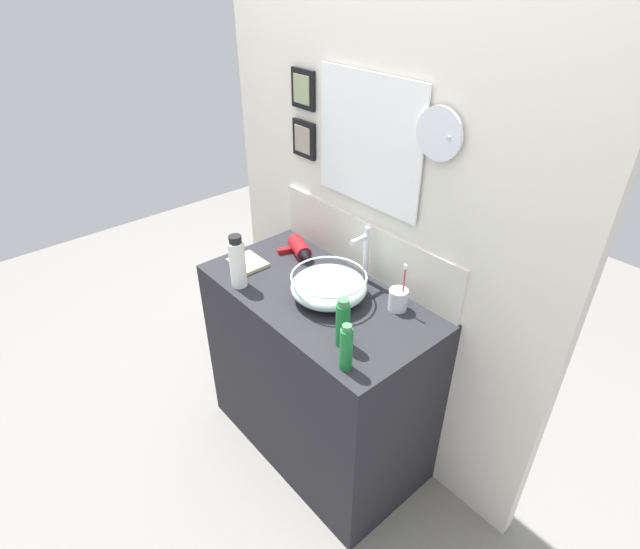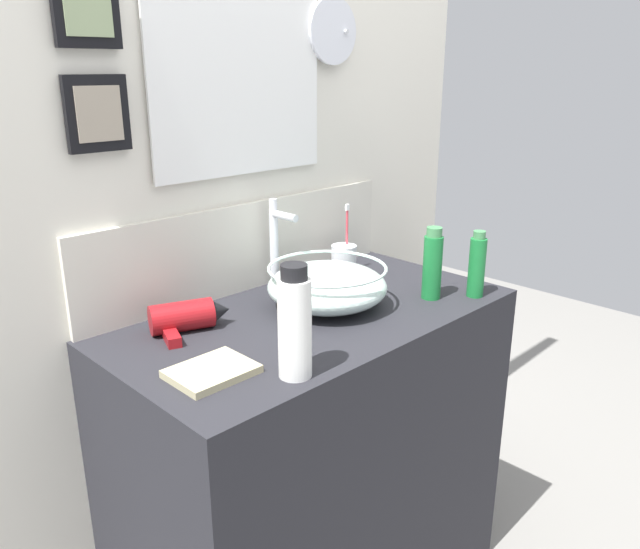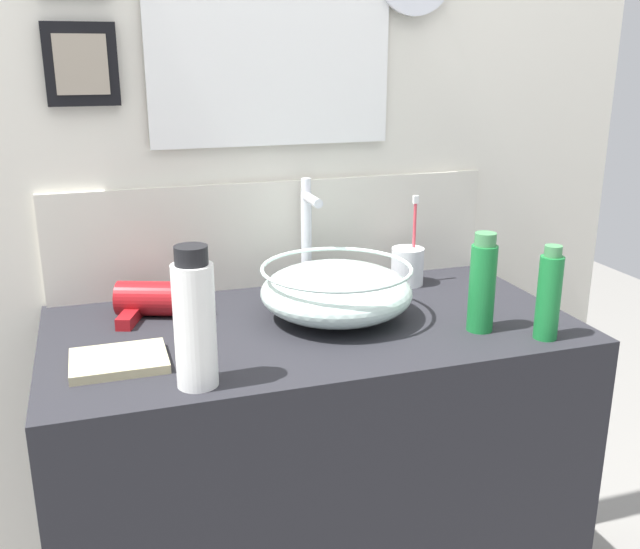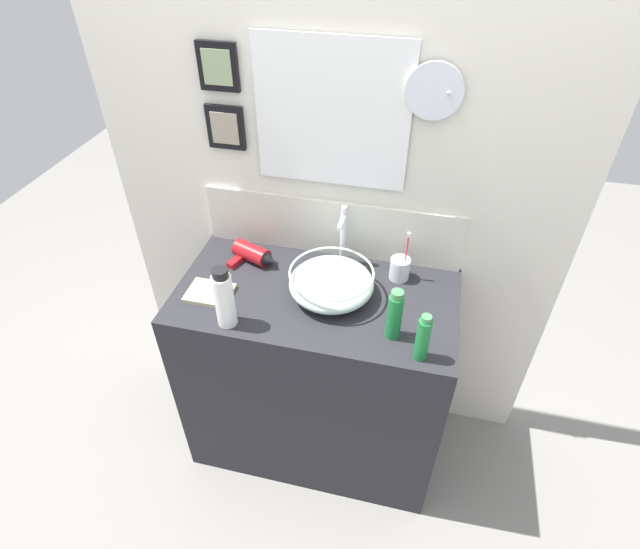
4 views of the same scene
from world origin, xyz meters
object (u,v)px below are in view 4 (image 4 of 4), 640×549
(hair_drier, at_px, (254,255))
(hand_towel, at_px, (210,293))
(soap_dispenser, at_px, (224,298))
(spray_bottle, at_px, (423,338))
(toothbrush_cup, at_px, (400,268))
(faucet, at_px, (343,233))
(glass_bowl_sink, at_px, (331,283))
(shampoo_bottle, at_px, (395,315))

(hair_drier, relative_size, hand_towel, 1.22)
(soap_dispenser, relative_size, spray_bottle, 1.29)
(toothbrush_cup, distance_m, soap_dispenser, 0.67)
(hair_drier, distance_m, hand_towel, 0.25)
(soap_dispenser, xyz_separation_m, spray_bottle, (0.66, -0.00, -0.03))
(faucet, bearing_deg, toothbrush_cup, -9.79)
(hand_towel, bearing_deg, glass_bowl_sink, 13.24)
(hair_drier, xyz_separation_m, hand_towel, (-0.09, -0.23, -0.03))
(toothbrush_cup, height_order, hand_towel, toothbrush_cup)
(glass_bowl_sink, relative_size, spray_bottle, 1.70)
(faucet, xyz_separation_m, soap_dispenser, (-0.32, -0.42, -0.03))
(shampoo_bottle, bearing_deg, hair_drier, 154.81)
(soap_dispenser, height_order, hand_towel, soap_dispenser)
(soap_dispenser, distance_m, spray_bottle, 0.66)
(spray_bottle, bearing_deg, shampoo_bottle, 142.32)
(soap_dispenser, height_order, spray_bottle, soap_dispenser)
(hair_drier, xyz_separation_m, toothbrush_cup, (0.57, 0.03, 0.01))
(soap_dispenser, bearing_deg, glass_bowl_sink, 35.06)
(hair_drier, distance_m, shampoo_bottle, 0.65)
(faucet, relative_size, hair_drier, 1.27)
(glass_bowl_sink, relative_size, soap_dispenser, 1.31)
(hair_drier, bearing_deg, hand_towel, -112.58)
(hair_drier, height_order, shampoo_bottle, shampoo_bottle)
(faucet, distance_m, toothbrush_cup, 0.25)
(toothbrush_cup, bearing_deg, spray_bottle, -74.01)
(toothbrush_cup, relative_size, shampoo_bottle, 1.07)
(faucet, relative_size, shampoo_bottle, 1.30)
(glass_bowl_sink, bearing_deg, hair_drier, 160.08)
(faucet, distance_m, spray_bottle, 0.55)
(shampoo_bottle, xyz_separation_m, hand_towel, (-0.68, 0.05, -0.09))
(toothbrush_cup, relative_size, soap_dispenser, 0.89)
(glass_bowl_sink, height_order, spray_bottle, spray_bottle)
(glass_bowl_sink, relative_size, shampoo_bottle, 1.58)
(toothbrush_cup, bearing_deg, faucet, 170.21)
(hair_drier, relative_size, spray_bottle, 1.10)
(shampoo_bottle, bearing_deg, faucet, 124.94)
(spray_bottle, relative_size, hand_towel, 1.11)
(faucet, relative_size, spray_bottle, 1.40)
(hand_towel, bearing_deg, spray_bottle, -9.08)
(faucet, bearing_deg, shampoo_bottle, -55.06)
(faucet, height_order, shampoo_bottle, faucet)
(hair_drier, xyz_separation_m, soap_dispenser, (0.02, -0.35, 0.08))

